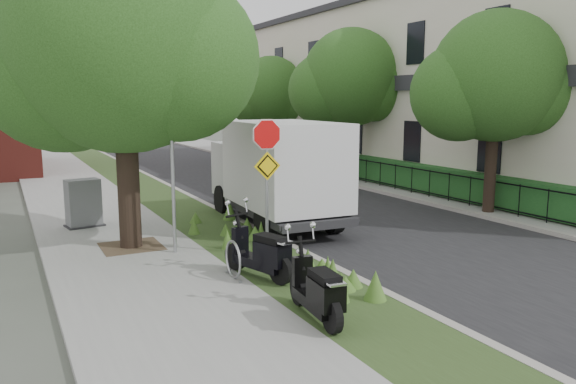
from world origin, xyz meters
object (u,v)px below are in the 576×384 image
at_px(sign_assembly, 267,159).
at_px(scooter_far, 264,257).
at_px(utility_cabinet, 83,204).
at_px(box_truck, 277,168).
at_px(scooter_near, 320,297).

distance_m(sign_assembly, scooter_far, 2.46).
bearing_deg(scooter_far, utility_cabinet, 110.86).
relative_size(sign_assembly, box_truck, 0.55).
height_order(sign_assembly, box_truck, sign_assembly).
height_order(scooter_near, scooter_far, scooter_far).
relative_size(sign_assembly, scooter_far, 1.73).
bearing_deg(box_truck, sign_assembly, -119.55).
height_order(scooter_far, utility_cabinet, utility_cabinet).
xyz_separation_m(sign_assembly, scooter_far, (-0.78, -1.53, -1.76)).
relative_size(scooter_near, utility_cabinet, 1.39).
height_order(sign_assembly, scooter_near, sign_assembly).
height_order(box_truck, utility_cabinet, box_truck).
distance_m(scooter_far, box_truck, 5.48).
distance_m(scooter_near, utility_cabinet, 9.30).
bearing_deg(scooter_far, sign_assembly, 62.95).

